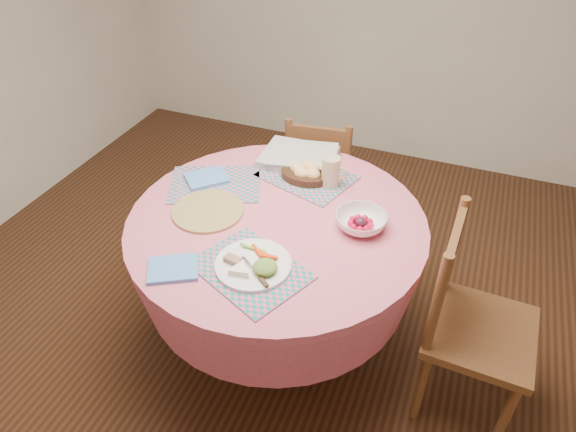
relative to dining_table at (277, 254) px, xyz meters
name	(u,v)px	position (x,y,z in m)	size (l,w,h in m)	color
ground	(279,337)	(0.00, 0.00, -0.56)	(4.00, 4.00, 0.00)	#331C0F
dining_table	(277,254)	(0.00, 0.00, 0.00)	(1.24, 1.24, 0.75)	#D5637A
chair_right	(470,320)	(0.83, -0.01, -0.07)	(0.43, 0.45, 0.93)	brown
chair_back	(320,177)	(-0.08, 0.83, -0.12)	(0.43, 0.42, 0.84)	brown
placemat_front	(250,270)	(0.03, -0.32, 0.20)	(0.40, 0.30, 0.01)	#17816C
placemat_left	(215,184)	(-0.36, 0.13, 0.20)	(0.40, 0.30, 0.01)	#17816C
placemat_back	(307,176)	(0.01, 0.34, 0.20)	(0.40, 0.30, 0.01)	#17816C
wicker_trivet	(208,211)	(-0.29, -0.06, 0.20)	(0.30, 0.30, 0.01)	#9D7944
napkin_near	(173,269)	(-0.24, -0.42, 0.20)	(0.18, 0.14, 0.01)	#5287D4
napkin_far	(207,178)	(-0.41, 0.15, 0.21)	(0.18, 0.14, 0.01)	#5287D4
dinner_plate	(254,264)	(0.04, -0.30, 0.22)	(0.28, 0.28, 0.05)	white
bread_bowl	(306,172)	(0.01, 0.33, 0.23)	(0.23, 0.23, 0.08)	black
latte_mug	(331,172)	(0.13, 0.32, 0.27)	(0.12, 0.08, 0.14)	tan
fruit_bowl	(361,222)	(0.34, 0.07, 0.23)	(0.24, 0.24, 0.06)	white
newspaper_stack	(299,156)	(-0.07, 0.46, 0.22)	(0.38, 0.31, 0.04)	silver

